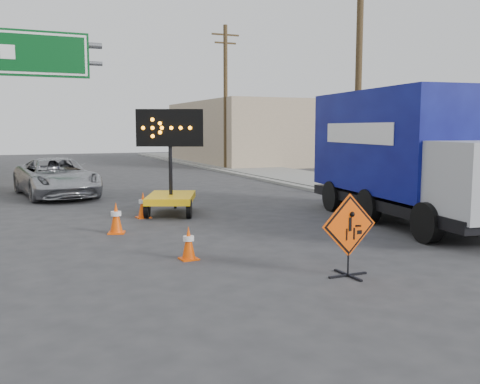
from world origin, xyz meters
TOP-DOWN VIEW (x-y plane):
  - ground at (0.00, 0.00)m, footprint 100.00×100.00m
  - curb_right at (7.20, 15.00)m, footprint 0.40×60.00m
  - sidewalk_right at (9.50, 15.00)m, footprint 4.00×60.00m
  - building_right_far at (13.00, 30.00)m, footprint 10.00×14.00m
  - highway_gantry at (-4.43, 17.96)m, footprint 6.18×0.38m
  - utility_pole_near at (8.00, 10.00)m, footprint 1.80×0.26m
  - utility_pole_far at (8.00, 24.00)m, footprint 1.80×0.26m
  - construction_sign at (0.95, 0.29)m, footprint 1.14×0.81m
  - arrow_board at (-0.06, 8.36)m, footprint 2.13×2.62m
  - pickup_truck at (-2.98, 14.33)m, footprint 3.22×5.71m
  - box_truck at (5.68, 4.43)m, footprint 3.33×8.11m
  - cone_a at (-1.33, 2.62)m, footprint 0.38×0.38m
  - cone_b at (-2.19, 5.95)m, footprint 0.51×0.51m
  - cone_c at (-1.01, 8.02)m, footprint 0.43×0.43m

SIDE VIEW (x-z plane):
  - ground at x=0.00m, z-range 0.00..0.00m
  - curb_right at x=7.20m, z-range 0.00..0.12m
  - sidewalk_right at x=9.50m, z-range 0.00..0.15m
  - cone_a at x=-1.33m, z-range 0.00..0.69m
  - cone_c at x=-1.01m, z-range 0.00..0.78m
  - cone_b at x=-2.19m, z-range 0.00..0.80m
  - arrow_board at x=-0.06m, z-range -0.90..2.34m
  - pickup_truck at x=-2.98m, z-range 0.00..1.50m
  - construction_sign at x=0.95m, z-range 0.05..1.56m
  - box_truck at x=5.68m, z-range -0.17..3.56m
  - building_right_far at x=13.00m, z-range 0.00..4.60m
  - utility_pole_near at x=8.00m, z-range 0.18..9.18m
  - utility_pole_far at x=8.00m, z-range 0.18..9.18m
  - highway_gantry at x=-4.43m, z-range 1.62..8.52m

